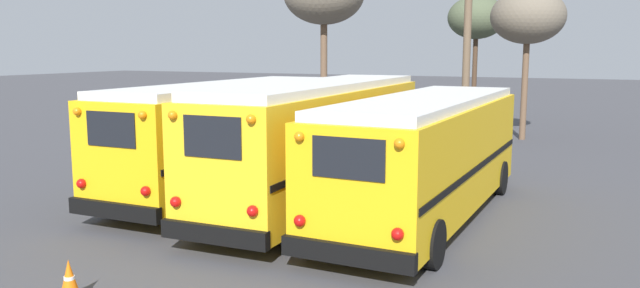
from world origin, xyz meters
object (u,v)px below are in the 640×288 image
object	(u,v)px
school_bus_0	(230,132)
traffic_cone	(69,280)
bare_tree_2	(528,17)
utility_pole	(467,52)
school_bus_1	(320,138)
bare_tree_1	(477,18)
school_bus_2	(426,153)

from	to	relation	value
school_bus_0	traffic_cone	distance (m)	8.27
bare_tree_2	traffic_cone	xyz separation A→B (m)	(-4.22, -22.42, -5.14)
utility_pole	bare_tree_2	distance (m)	3.79
school_bus_1	bare_tree_2	bearing A→B (deg)	77.41
bare_tree_1	bare_tree_2	world-z (taller)	bare_tree_1
traffic_cone	school_bus_2	bearing A→B (deg)	62.37
school_bus_2	traffic_cone	distance (m)	8.44
school_bus_0	bare_tree_1	world-z (taller)	bare_tree_1
school_bus_1	utility_pole	size ratio (longest dim) A/B	1.34
school_bus_2	traffic_cone	bearing A→B (deg)	-117.63
school_bus_0	traffic_cone	bearing A→B (deg)	-75.55
school_bus_1	traffic_cone	bearing A→B (deg)	-96.83
school_bus_2	traffic_cone	world-z (taller)	school_bus_2
utility_pole	school_bus_1	bearing A→B (deg)	-95.87
school_bus_0	bare_tree_2	world-z (taller)	bare_tree_2
school_bus_2	bare_tree_1	size ratio (longest dim) A/B	1.35
school_bus_1	traffic_cone	distance (m)	7.85
school_bus_0	traffic_cone	world-z (taller)	school_bus_0
bare_tree_1	school_bus_1	bearing A→B (deg)	-88.97
traffic_cone	school_bus_0	bearing A→B (deg)	104.45
school_bus_0	school_bus_1	xyz separation A→B (m)	(2.95, -0.23, 0.05)
bare_tree_1	bare_tree_2	size ratio (longest dim) A/B	1.05
school_bus_0	bare_tree_2	size ratio (longest dim) A/B	1.43
utility_pole	traffic_cone	world-z (taller)	utility_pole
school_bus_1	bare_tree_1	world-z (taller)	bare_tree_1
school_bus_1	traffic_cone	world-z (taller)	school_bus_1
utility_pole	traffic_cone	xyz separation A→B (m)	(-2.15, -19.64, -3.60)
school_bus_0	bare_tree_1	bearing A→B (deg)	83.26
utility_pole	school_bus_0	bearing A→B (deg)	-109.62
school_bus_2	school_bus_1	bearing A→B (deg)	174.72
bare_tree_2	traffic_cone	world-z (taller)	bare_tree_2
school_bus_1	traffic_cone	size ratio (longest dim) A/B	14.74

